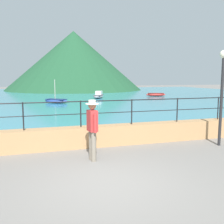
{
  "coord_description": "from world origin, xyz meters",
  "views": [
    {
      "loc": [
        -1.58,
        -5.5,
        2.4
      ],
      "look_at": [
        1.26,
        3.7,
        1.1
      ],
      "focal_mm": 42.29,
      "sensor_mm": 36.0,
      "label": 1
    }
  ],
  "objects_px": {
    "boat_0": "(56,101)",
    "boat_2": "(98,96)",
    "boat_3": "(156,95)",
    "person_walking": "(92,127)",
    "lamp_post": "(222,83)"
  },
  "relations": [
    {
      "from": "lamp_post",
      "to": "boat_0",
      "type": "bearing_deg",
      "value": 104.28
    },
    {
      "from": "lamp_post",
      "to": "boat_0",
      "type": "xyz_separation_m",
      "value": [
        -4.13,
        16.24,
        -1.93
      ]
    },
    {
      "from": "person_walking",
      "to": "boat_3",
      "type": "height_order",
      "value": "person_walking"
    },
    {
      "from": "boat_0",
      "to": "boat_3",
      "type": "height_order",
      "value": "boat_0"
    },
    {
      "from": "person_walking",
      "to": "lamp_post",
      "type": "xyz_separation_m",
      "value": [
        4.62,
        0.33,
        1.22
      ]
    },
    {
      "from": "person_walking",
      "to": "lamp_post",
      "type": "bearing_deg",
      "value": 4.07
    },
    {
      "from": "lamp_post",
      "to": "boat_2",
      "type": "distance_m",
      "value": 20.47
    },
    {
      "from": "boat_0",
      "to": "boat_3",
      "type": "distance_m",
      "value": 13.11
    },
    {
      "from": "person_walking",
      "to": "boat_2",
      "type": "height_order",
      "value": "person_walking"
    },
    {
      "from": "person_walking",
      "to": "boat_3",
      "type": "bearing_deg",
      "value": 59.38
    },
    {
      "from": "lamp_post",
      "to": "boat_2",
      "type": "xyz_separation_m",
      "value": [
        0.79,
        20.37,
        -1.87
      ]
    },
    {
      "from": "boat_0",
      "to": "boat_2",
      "type": "relative_size",
      "value": 0.96
    },
    {
      "from": "boat_2",
      "to": "boat_0",
      "type": "bearing_deg",
      "value": -140.02
    },
    {
      "from": "person_walking",
      "to": "boat_0",
      "type": "xyz_separation_m",
      "value": [
        0.49,
        16.57,
        -0.71
      ]
    },
    {
      "from": "boat_0",
      "to": "boat_2",
      "type": "xyz_separation_m",
      "value": [
        4.92,
        4.13,
        0.06
      ]
    }
  ]
}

